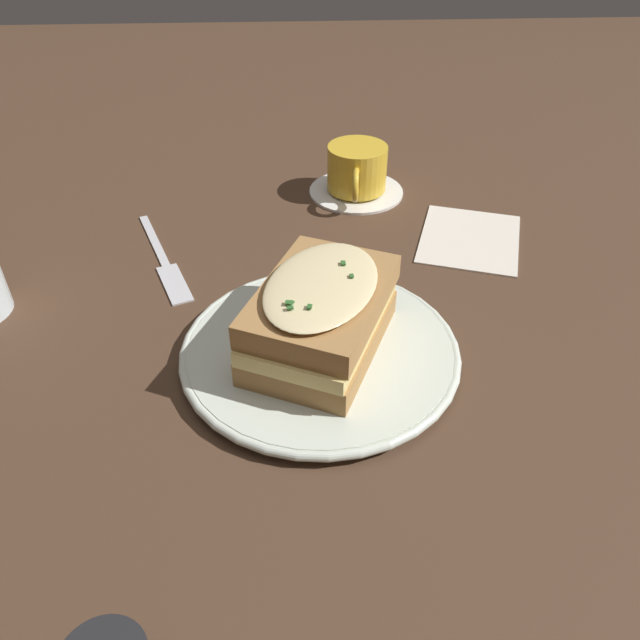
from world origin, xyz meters
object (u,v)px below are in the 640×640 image
at_px(napkin, 470,238).
at_px(sandwich, 321,315).
at_px(fork, 166,266).
at_px(dinner_plate, 320,351).
at_px(teacup_with_saucer, 357,173).

bearing_deg(napkin, sandwich, 136.81).
height_order(sandwich, napkin, sandwich).
height_order(sandwich, fork, sandwich).
relative_size(fork, napkin, 1.37).
bearing_deg(dinner_plate, sandwich, -36.27).
bearing_deg(napkin, teacup_with_saucer, 44.56).
bearing_deg(fork, dinner_plate, 114.13).
distance_m(dinner_plate, napkin, 0.27).
bearing_deg(teacup_with_saucer, sandwich, -3.50).
relative_size(sandwich, fork, 0.95).
distance_m(dinner_plate, sandwich, 0.04).
bearing_deg(sandwich, teacup_with_saucer, -11.21).
distance_m(teacup_with_saucer, napkin, 0.17).
bearing_deg(dinner_plate, teacup_with_saucer, -11.29).
bearing_deg(dinner_plate, fork, 45.54).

